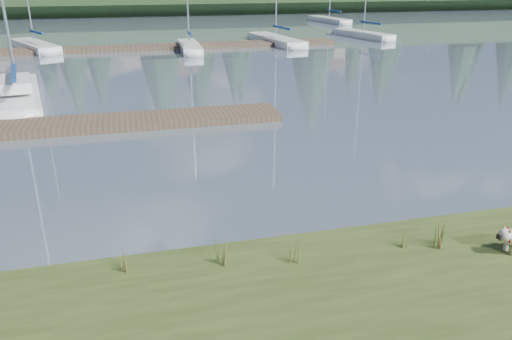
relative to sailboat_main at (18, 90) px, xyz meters
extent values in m
plane|color=slate|center=(6.90, 15.24, -0.42)|extent=(200.00, 200.00, 0.00)
cylinder|color=silver|center=(12.16, -17.93, 0.03)|extent=(0.10, 0.10, 0.21)
ellipsoid|color=silver|center=(11.96, -18.04, 0.36)|extent=(0.25, 0.26, 0.24)
cube|color=black|center=(11.85, -18.04, 0.32)|extent=(0.08, 0.12, 0.09)
cube|color=white|center=(0.11, -0.64, -0.20)|extent=(3.11, 8.04, 0.70)
ellipsoid|color=white|center=(-0.56, 3.23, -0.20)|extent=(2.06, 2.40, 0.70)
cube|color=navy|center=(0.31, -1.79, 1.13)|extent=(0.81, 3.55, 0.20)
cube|color=white|center=(0.19, -1.08, 0.53)|extent=(1.72, 3.03, 0.45)
cube|color=#4C3D2C|center=(2.90, -5.76, -0.27)|extent=(16.00, 2.00, 0.30)
cube|color=#4C3D2C|center=(8.90, 15.24, -0.27)|extent=(26.00, 2.20, 0.30)
cube|color=white|center=(-1.75, 17.16, -0.20)|extent=(4.66, 7.46, 0.70)
ellipsoid|color=white|center=(-3.31, 20.54, -0.20)|extent=(2.33, 2.52, 0.70)
cube|color=navy|center=(-1.32, 16.24, 0.98)|extent=(1.43, 2.77, 0.20)
cube|color=white|center=(9.76, 13.45, -0.20)|extent=(1.57, 6.14, 0.70)
ellipsoid|color=white|center=(9.85, 16.50, -0.20)|extent=(1.38, 1.70, 0.70)
cube|color=navy|center=(9.74, 12.61, 0.98)|extent=(0.27, 2.43, 0.20)
cube|color=white|center=(17.33, 16.01, -0.20)|extent=(3.03, 8.26, 0.70)
ellipsoid|color=white|center=(16.72, 20.00, -0.20)|extent=(2.07, 2.44, 0.70)
cube|color=navy|center=(17.50, 14.92, 0.98)|extent=(0.68, 3.20, 0.20)
cube|color=white|center=(26.16, 17.78, -0.20)|extent=(3.20, 7.07, 0.70)
ellipsoid|color=white|center=(25.32, 21.12, -0.20)|extent=(1.92, 2.19, 0.70)
cube|color=navy|center=(26.39, 16.87, 0.98)|extent=(0.86, 2.71, 0.20)
cube|color=white|center=(28.90, 32.70, -0.20)|extent=(2.82, 7.51, 0.70)
ellipsoid|color=white|center=(28.31, 36.32, -0.20)|extent=(1.90, 2.23, 0.70)
cube|color=navy|center=(29.06, 31.71, 0.98)|extent=(0.67, 2.91, 0.20)
cone|color=#475B23|center=(6.45, -17.00, 0.26)|extent=(0.03, 0.03, 0.66)
cone|color=brown|center=(6.56, -17.07, 0.19)|extent=(0.03, 0.03, 0.53)
cone|color=#475B23|center=(6.51, -16.97, 0.29)|extent=(0.03, 0.03, 0.73)
cone|color=brown|center=(6.59, -17.03, 0.16)|extent=(0.03, 0.03, 0.46)
cone|color=#475B23|center=(6.47, -17.08, 0.23)|extent=(0.03, 0.03, 0.59)
cone|color=#475B23|center=(7.83, -17.25, 0.20)|extent=(0.03, 0.03, 0.53)
cone|color=brown|center=(7.94, -17.32, 0.14)|extent=(0.03, 0.03, 0.43)
cone|color=#475B23|center=(7.89, -17.22, 0.22)|extent=(0.03, 0.03, 0.59)
cone|color=brown|center=(7.97, -17.28, 0.12)|extent=(0.03, 0.03, 0.37)
cone|color=#475B23|center=(7.85, -17.33, 0.17)|extent=(0.03, 0.03, 0.48)
cone|color=#475B23|center=(10.80, -17.48, 0.28)|extent=(0.03, 0.03, 0.71)
cone|color=brown|center=(10.91, -17.55, 0.21)|extent=(0.03, 0.03, 0.57)
cone|color=#475B23|center=(10.86, -17.45, 0.32)|extent=(0.03, 0.03, 0.78)
cone|color=brown|center=(10.94, -17.51, 0.18)|extent=(0.03, 0.03, 0.49)
cone|color=#475B23|center=(10.82, -17.56, 0.25)|extent=(0.03, 0.03, 0.64)
cone|color=#475B23|center=(4.64, -16.78, 0.16)|extent=(0.03, 0.03, 0.46)
cone|color=brown|center=(4.75, -16.85, 0.11)|extent=(0.03, 0.03, 0.36)
cone|color=#475B23|center=(4.70, -16.75, 0.18)|extent=(0.03, 0.03, 0.50)
cone|color=brown|center=(4.78, -16.81, 0.09)|extent=(0.03, 0.03, 0.32)
cone|color=#475B23|center=(4.66, -16.86, 0.13)|extent=(0.03, 0.03, 0.41)
cone|color=#475B23|center=(10.14, -17.27, 0.14)|extent=(0.03, 0.03, 0.43)
cone|color=brown|center=(10.25, -17.34, 0.10)|extent=(0.03, 0.03, 0.34)
cone|color=#475B23|center=(10.20, -17.24, 0.17)|extent=(0.03, 0.03, 0.47)
cone|color=brown|center=(10.28, -17.30, 0.08)|extent=(0.03, 0.03, 0.30)
cone|color=#475B23|center=(10.16, -17.35, 0.12)|extent=(0.03, 0.03, 0.39)
cone|color=#475B23|center=(10.92, -17.34, 0.19)|extent=(0.03, 0.03, 0.52)
cone|color=brown|center=(11.03, -17.41, 0.14)|extent=(0.03, 0.03, 0.42)
cone|color=#475B23|center=(10.98, -17.31, 0.22)|extent=(0.03, 0.03, 0.57)
cone|color=brown|center=(11.06, -17.37, 0.11)|extent=(0.03, 0.03, 0.37)
cone|color=#475B23|center=(10.94, -17.42, 0.16)|extent=(0.03, 0.03, 0.47)
cube|color=#33281C|center=(6.90, -16.36, -0.35)|extent=(60.00, 0.50, 0.14)
camera|label=1|loc=(5.12, -25.16, 5.12)|focal=35.00mm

